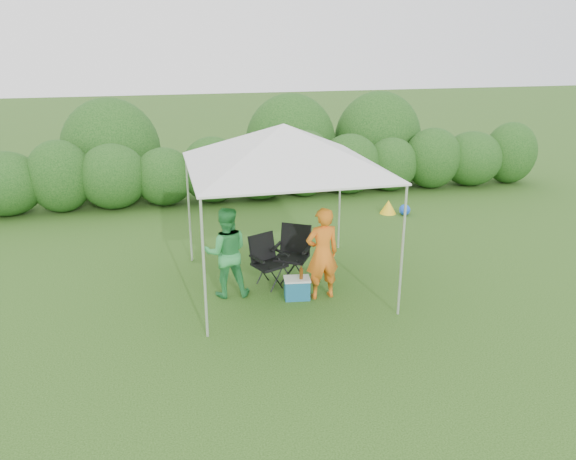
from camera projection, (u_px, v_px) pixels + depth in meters
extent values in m
plane|color=#355D1D|center=(291.00, 296.00, 9.46)|extent=(70.00, 70.00, 0.00)
ellipsoid|color=#26541B|center=(5.00, 184.00, 13.48)|extent=(1.80, 1.53, 1.57)
cylinder|color=#382616|center=(9.00, 209.00, 13.69)|extent=(0.12, 0.12, 0.30)
ellipsoid|color=#26541B|center=(60.00, 176.00, 13.71)|extent=(1.57, 1.34, 1.80)
cylinder|color=#382616|center=(64.00, 206.00, 13.96)|extent=(0.12, 0.12, 0.30)
ellipsoid|color=#26541B|center=(113.00, 177.00, 14.01)|extent=(1.72, 1.47, 1.65)
cylinder|color=#382616|center=(116.00, 202.00, 14.24)|extent=(0.12, 0.12, 0.30)
ellipsoid|color=#26541B|center=(164.00, 177.00, 14.31)|extent=(1.50, 1.28, 1.50)
cylinder|color=#382616|center=(166.00, 199.00, 14.51)|extent=(0.12, 0.12, 0.30)
ellipsoid|color=#26541B|center=(213.00, 170.00, 14.55)|extent=(1.65, 1.40, 1.73)
cylinder|color=#382616|center=(214.00, 196.00, 14.78)|extent=(0.12, 0.12, 0.30)
ellipsoid|color=#26541B|center=(260.00, 170.00, 14.85)|extent=(1.80, 1.53, 1.57)
cylinder|color=#382616|center=(260.00, 193.00, 15.06)|extent=(0.12, 0.12, 0.30)
ellipsoid|color=#26541B|center=(305.00, 164.00, 15.09)|extent=(1.58, 1.34, 1.80)
cylinder|color=#382616|center=(305.00, 190.00, 15.33)|extent=(0.12, 0.12, 0.30)
ellipsoid|color=#26541B|center=(349.00, 164.00, 15.38)|extent=(1.72, 1.47, 1.65)
cylinder|color=#382616|center=(348.00, 188.00, 15.61)|extent=(0.12, 0.12, 0.30)
ellipsoid|color=#26541B|center=(391.00, 164.00, 15.68)|extent=(1.50, 1.28, 1.50)
cylinder|color=#382616|center=(390.00, 185.00, 15.88)|extent=(0.12, 0.12, 0.30)
ellipsoid|color=#26541B|center=(432.00, 158.00, 15.92)|extent=(1.65, 1.40, 1.73)
cylinder|color=#382616|center=(430.00, 183.00, 16.16)|extent=(0.12, 0.12, 0.30)
ellipsoid|color=#26541B|center=(472.00, 159.00, 16.22)|extent=(1.80, 1.53, 1.57)
cylinder|color=#382616|center=(469.00, 180.00, 16.43)|extent=(0.12, 0.12, 0.30)
ellipsoid|color=#26541B|center=(510.00, 153.00, 16.46)|extent=(1.57, 1.34, 1.80)
cylinder|color=#382616|center=(507.00, 178.00, 16.70)|extent=(0.12, 0.12, 0.30)
cylinder|color=silver|center=(204.00, 270.00, 7.87)|extent=(0.04, 0.04, 2.10)
cylinder|color=silver|center=(402.00, 252.00, 8.53)|extent=(0.04, 0.04, 2.10)
cylinder|color=silver|center=(189.00, 209.00, 10.62)|extent=(0.04, 0.04, 2.10)
cylinder|color=silver|center=(340.00, 199.00, 11.28)|extent=(0.04, 0.04, 2.10)
cube|color=white|center=(284.00, 167.00, 9.22)|extent=(3.10, 3.10, 0.03)
pyramid|color=white|center=(284.00, 145.00, 9.10)|extent=(3.10, 3.10, 0.70)
cube|color=black|center=(292.00, 258.00, 9.95)|extent=(0.72, 0.70, 0.05)
cube|color=black|center=(295.00, 238.00, 10.06)|extent=(0.54, 0.40, 0.52)
cube|color=black|center=(277.00, 246.00, 9.97)|extent=(0.28, 0.42, 0.03)
cube|color=black|center=(307.00, 249.00, 9.81)|extent=(0.28, 0.42, 0.03)
cylinder|color=black|center=(275.00, 272.00, 9.89)|extent=(0.02, 0.02, 0.44)
cylinder|color=black|center=(300.00, 275.00, 9.76)|extent=(0.02, 0.02, 0.44)
cylinder|color=black|center=(283.00, 263.00, 10.30)|extent=(0.02, 0.02, 0.44)
cylinder|color=black|center=(307.00, 266.00, 10.17)|extent=(0.02, 0.02, 0.44)
cube|color=black|center=(269.00, 265.00, 9.72)|extent=(0.64, 0.62, 0.05)
cube|color=black|center=(262.00, 247.00, 9.79)|extent=(0.51, 0.33, 0.48)
cube|color=black|center=(257.00, 259.00, 9.52)|extent=(0.21, 0.41, 0.03)
cube|color=black|center=(281.00, 252.00, 9.82)|extent=(0.21, 0.41, 0.03)
cylinder|color=black|center=(267.00, 283.00, 9.51)|extent=(0.02, 0.02, 0.40)
cylinder|color=black|center=(286.00, 276.00, 9.75)|extent=(0.02, 0.02, 0.40)
cylinder|color=black|center=(253.00, 275.00, 9.83)|extent=(0.02, 0.02, 0.40)
cylinder|color=black|center=(272.00, 269.00, 10.07)|extent=(0.02, 0.02, 0.40)
imported|color=orange|center=(322.00, 254.00, 9.19)|extent=(0.60, 0.42, 1.57)
imported|color=green|center=(226.00, 252.00, 9.28)|extent=(0.80, 0.65, 1.54)
cube|color=#1D6288|center=(297.00, 289.00, 9.36)|extent=(0.45, 0.35, 0.33)
cube|color=silver|center=(297.00, 279.00, 9.30)|extent=(0.47, 0.37, 0.03)
cylinder|color=#592D0C|center=(301.00, 272.00, 9.23)|extent=(0.06, 0.06, 0.23)
cone|color=yellow|center=(388.00, 207.00, 13.81)|extent=(0.40, 0.40, 0.34)
sphere|color=blue|center=(405.00, 210.00, 13.69)|extent=(0.27, 0.27, 0.27)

